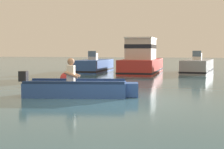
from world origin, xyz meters
TOP-DOWN VIEW (x-y plane):
  - ground_plane at (0.00, 0.00)m, footprint 120.00×120.00m
  - rowboat_with_person at (-1.25, 0.70)m, footprint 3.72×1.67m
  - moored_boat_blue at (-4.23, 12.23)m, footprint 1.65×4.88m
  - moored_boat_red at (-0.97, 11.74)m, footprint 2.05×6.16m
  - moored_boat_grey at (2.46, 13.05)m, footprint 2.22×5.28m
  - mooring_buoy at (-3.08, 4.24)m, footprint 0.49×0.49m

SIDE VIEW (x-z plane):
  - ground_plane at x=0.00m, z-range 0.00..0.00m
  - mooring_buoy at x=-3.08m, z-range 0.00..0.49m
  - rowboat_with_person at x=-1.25m, z-range -0.34..0.85m
  - moored_boat_blue at x=-4.23m, z-range -0.31..1.09m
  - moored_boat_grey at x=2.46m, z-range -0.31..1.10m
  - moored_boat_red at x=-0.97m, z-range -0.30..1.92m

